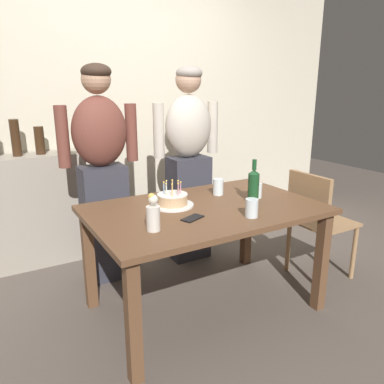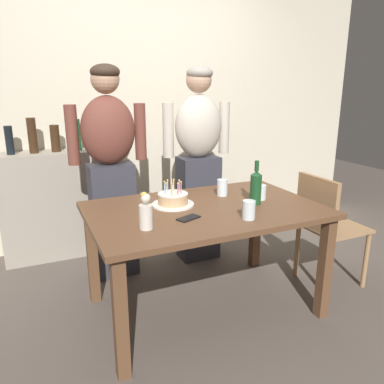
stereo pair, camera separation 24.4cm
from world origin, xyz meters
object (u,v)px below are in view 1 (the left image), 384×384
Objects in this scene: water_glass_far at (218,187)px; flower_vase at (153,214)px; cell_phone at (193,218)px; wine_bottle at (253,185)px; dining_chair at (316,217)px; birthday_cake at (172,200)px; water_glass_side at (252,208)px; water_glass_near at (256,190)px; person_man_bearded at (102,172)px; person_woman_cardigan at (188,162)px.

water_glass_far is 0.81m from flower_vase.
flower_vase is at bearing 169.34° from cell_phone.
dining_chair is (0.64, -0.00, -0.34)m from wine_bottle.
birthday_cake is 0.42m from water_glass_far.
flower_vase is at bearing 171.10° from water_glass_side.
cell_phone is 0.17× the size of dining_chair.
water_glass_far is 0.82× the size of cell_phone.
birthday_cake reaches higher than water_glass_side.
water_glass_far is at bearing 111.67° from wine_bottle.
water_glass_side is 0.78× the size of cell_phone.
flower_vase is (-0.90, -0.21, 0.04)m from water_glass_near.
person_man_bearded reaches higher than birthday_cake.
person_man_bearded is (-0.87, 0.77, 0.08)m from water_glass_near.
cell_phone is 1.19m from dining_chair.
person_woman_cardigan is at bearing 52.87° from birthday_cake.
birthday_cake is 0.56m from wine_bottle.
birthday_cake is 0.81m from person_woman_cardigan.
person_man_bearded is (-0.26, 0.92, 0.13)m from cell_phone.
dining_chair is at bearing 128.23° from person_woman_cardigan.
birthday_cake reaches higher than water_glass_near.
person_woman_cardigan is 1.13m from dining_chair.
wine_bottle is 0.84m from person_woman_cardigan.
wine_bottle is (0.20, 0.24, 0.06)m from water_glass_side.
flower_vase is at bearing -170.13° from wine_bottle.
wine_bottle is (0.52, -0.20, 0.08)m from birthday_cake.
water_glass_near is at bearing 98.82° from person_woman_cardigan.
person_man_bearded is at bearing 133.07° from wine_bottle.
wine_bottle reaches higher than birthday_cake.
dining_chair is (1.42, -0.84, -0.36)m from person_man_bearded.
birthday_cake is at bearing 159.19° from wine_bottle.
dining_chair is (1.44, 0.14, -0.32)m from flower_vase.
person_woman_cardigan is (0.78, 0.98, 0.04)m from flower_vase.
wine_bottle is at bearing -20.81° from birthday_cake.
water_glass_side is at bearing -100.72° from water_glass_far.
water_glass_near is at bearing 46.67° from water_glass_side.
water_glass_side is 0.91m from dining_chair.
flower_vase is at bearing -149.78° from water_glass_far.
dining_chair reaches higher than water_glass_near.
flower_vase reaches higher than dining_chair.
cell_phone is at bearing 94.01° from dining_chair.
water_glass_near is 0.06× the size of person_woman_cardigan.
cell_phone is at bearing -139.98° from water_glass_far.
water_glass_near is at bearing 138.77° from person_man_bearded.
water_glass_near is at bearing 81.92° from dining_chair.
person_woman_cardigan is at bearing 80.89° from water_glass_side.
person_woman_cardigan is (-0.12, 0.77, 0.08)m from water_glass_near.
water_glass_far is 0.14× the size of dining_chair.
birthday_cake is at bearing 66.06° from cell_phone.
water_glass_far is 1.05× the size of water_glass_side.
person_man_bearded is at bearing 59.28° from dining_chair.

